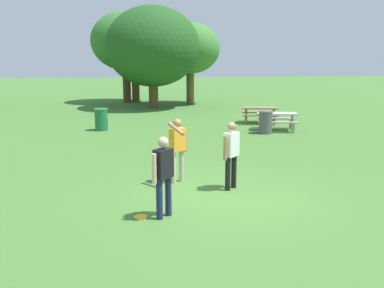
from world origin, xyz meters
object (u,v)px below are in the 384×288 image
(picnic_table_far, at_px, (260,112))
(frisbee, at_px, (141,217))
(trash_can_further_along, at_px, (101,119))
(tree_far_right, at_px, (125,41))
(person_bystander, at_px, (178,146))
(picnic_table_near, at_px, (277,118))
(person_catcher, at_px, (164,172))
(tree_slender_mid, at_px, (135,43))
(person_thrower, at_px, (231,151))
(tree_back_left, at_px, (153,47))
(trash_can_beside_table, at_px, (266,122))
(tree_back_right, at_px, (190,49))

(picnic_table_far, bearing_deg, frisbee, -116.61)
(trash_can_further_along, relative_size, tree_far_right, 0.15)
(person_bystander, xyz_separation_m, trash_can_further_along, (-2.59, 8.23, -0.48))
(frisbee, height_order, picnic_table_near, picnic_table_near)
(person_catcher, relative_size, trash_can_further_along, 1.71)
(tree_far_right, height_order, tree_slender_mid, tree_far_right)
(person_thrower, height_order, person_catcher, same)
(person_catcher, xyz_separation_m, person_bystander, (0.50, 2.36, 0.02))
(frisbee, distance_m, tree_back_left, 19.07)
(person_catcher, bearing_deg, person_bystander, 77.94)
(picnic_table_far, distance_m, trash_can_beside_table, 2.88)
(picnic_table_far, relative_size, tree_far_right, 0.31)
(picnic_table_far, xyz_separation_m, tree_back_left, (-4.89, 6.95, 3.23))
(frisbee, xyz_separation_m, trash_can_beside_table, (5.29, 8.90, 0.47))
(trash_can_beside_table, bearing_deg, person_thrower, -113.04)
(tree_far_right, distance_m, tree_slender_mid, 0.64)
(person_bystander, relative_size, frisbee, 5.91)
(picnic_table_far, distance_m, trash_can_further_along, 7.57)
(picnic_table_near, xyz_separation_m, trash_can_further_along, (-7.63, 0.98, -0.08))
(tree_slender_mid, xyz_separation_m, tree_back_right, (3.70, -1.86, -0.44))
(picnic_table_near, relative_size, trash_can_further_along, 2.06)
(tree_slender_mid, bearing_deg, tree_back_right, -26.64)
(picnic_table_near, height_order, tree_slender_mid, tree_slender_mid)
(person_bystander, distance_m, picnic_table_near, 8.84)
(tree_far_right, xyz_separation_m, tree_slender_mid, (0.63, 0.09, -0.07))
(picnic_table_near, bearing_deg, tree_far_right, 117.92)
(tree_far_right, bearing_deg, picnic_table_far, -58.12)
(tree_back_left, relative_size, tree_back_right, 1.15)
(trash_can_beside_table, distance_m, tree_slender_mid, 15.08)
(person_thrower, height_order, tree_back_right, tree_back_right)
(person_bystander, bearing_deg, trash_can_beside_table, 56.66)
(tree_far_right, bearing_deg, tree_back_left, -64.84)
(person_catcher, xyz_separation_m, tree_slender_mid, (-0.61, 22.50, 3.22))
(person_thrower, bearing_deg, person_catcher, -136.40)
(frisbee, bearing_deg, trash_can_beside_table, 59.27)
(trash_can_beside_table, bearing_deg, frisbee, -120.73)
(picnic_table_far, height_order, trash_can_beside_table, trash_can_beside_table)
(tree_slender_mid, distance_m, tree_back_left, 3.98)
(person_catcher, bearing_deg, frisbee, 176.93)
(person_catcher, relative_size, trash_can_beside_table, 1.71)
(tree_far_right, bearing_deg, frisbee, -88.05)
(person_bystander, height_order, picnic_table_far, person_bystander)
(trash_can_beside_table, xyz_separation_m, tree_slender_mid, (-5.43, 13.58, 3.68))
(picnic_table_far, distance_m, tree_back_right, 9.72)
(picnic_table_near, distance_m, tree_back_right, 11.73)
(picnic_table_near, bearing_deg, tree_slender_mid, 115.53)
(tree_back_right, bearing_deg, person_catcher, -98.52)
(person_bystander, bearing_deg, person_catcher, -102.06)
(person_thrower, xyz_separation_m, tree_back_right, (1.37, 19.00, 2.77))
(picnic_table_near, bearing_deg, person_bystander, -124.79)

